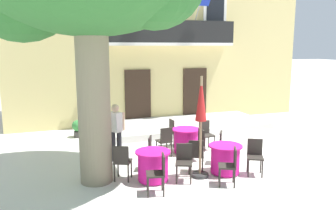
# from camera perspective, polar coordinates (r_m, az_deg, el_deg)

# --- Properties ---
(ground_plane) EXTENTS (120.00, 120.00, 0.00)m
(ground_plane) POSITION_cam_1_polar(r_m,az_deg,el_deg) (10.31, 8.11, -8.64)
(ground_plane) COLOR silver
(building_facade) EXTENTS (13.00, 5.09, 7.50)m
(building_facade) POSITION_cam_1_polar(r_m,az_deg,el_deg) (16.35, -2.55, 11.61)
(building_facade) COLOR #DBC67F
(building_facade) RESTS_ON ground
(entrance_step_platform) EXTENTS (7.06, 2.76, 0.25)m
(entrance_step_platform) POSITION_cam_1_polar(r_m,az_deg,el_deg) (13.53, 1.76, -3.50)
(entrance_step_platform) COLOR silver
(entrance_step_platform) RESTS_ON ground
(cafe_table_near_tree) EXTENTS (0.86, 0.86, 0.76)m
(cafe_table_near_tree) POSITION_cam_1_polar(r_m,az_deg,el_deg) (10.48, 3.04, -5.99)
(cafe_table_near_tree) COLOR #DB1984
(cafe_table_near_tree) RESTS_ON ground
(cafe_chair_near_tree_0) EXTENTS (0.43, 0.43, 0.91)m
(cafe_chair_near_tree_0) POSITION_cam_1_polar(r_m,az_deg,el_deg) (10.87, 6.38, -4.72)
(cafe_chair_near_tree_0) COLOR #2D2823
(cafe_chair_near_tree_0) RESTS_ON ground
(cafe_chair_near_tree_1) EXTENTS (0.41, 0.41, 0.91)m
(cafe_chair_near_tree_1) POSITION_cam_1_polar(r_m,az_deg,el_deg) (11.09, 1.13, -4.36)
(cafe_chair_near_tree_1) COLOR #2D2823
(cafe_chair_near_tree_1) RESTS_ON ground
(cafe_chair_near_tree_2) EXTENTS (0.44, 0.44, 0.91)m
(cafe_chair_near_tree_2) POSITION_cam_1_polar(r_m,az_deg,el_deg) (10.05, -0.51, -5.86)
(cafe_chair_near_tree_2) COLOR #2D2823
(cafe_chair_near_tree_2) RESTS_ON ground
(cafe_chair_near_tree_3) EXTENTS (0.41, 0.41, 0.91)m
(cafe_chair_near_tree_3) POSITION_cam_1_polar(r_m,az_deg,el_deg) (9.81, 5.06, -6.31)
(cafe_chair_near_tree_3) COLOR #2D2823
(cafe_chair_near_tree_3) RESTS_ON ground
(cafe_table_middle) EXTENTS (0.86, 0.86, 0.76)m
(cafe_table_middle) POSITION_cam_1_polar(r_m,az_deg,el_deg) (8.95, 9.62, -8.95)
(cafe_table_middle) COLOR #DB1984
(cafe_table_middle) RESTS_ON ground
(cafe_chair_middle_0) EXTENTS (0.53, 0.53, 0.91)m
(cafe_chair_middle_0) POSITION_cam_1_polar(r_m,az_deg,el_deg) (8.81, 4.76, -8.20)
(cafe_chair_middle_0) COLOR #2D2823
(cafe_chair_middle_0) RESTS_ON ground
(cafe_chair_middle_1) EXTENTS (0.53, 0.53, 0.91)m
(cafe_chair_middle_1) POSITION_cam_1_polar(r_m,az_deg,el_deg) (8.20, 10.48, -9.73)
(cafe_chair_middle_1) COLOR #2D2823
(cafe_chair_middle_1) RESTS_ON ground
(cafe_chair_middle_2) EXTENTS (0.54, 0.54, 0.91)m
(cafe_chair_middle_2) POSITION_cam_1_polar(r_m,az_deg,el_deg) (9.02, 14.46, -8.05)
(cafe_chair_middle_2) COLOR #2D2823
(cafe_chair_middle_2) RESTS_ON ground
(cafe_chair_middle_3) EXTENTS (0.55, 0.55, 0.91)m
(cafe_chair_middle_3) POSITION_cam_1_polar(r_m,az_deg,el_deg) (9.62, 9.48, -6.73)
(cafe_chair_middle_3) COLOR #2D2823
(cafe_chair_middle_3) RESTS_ON ground
(cafe_table_front) EXTENTS (0.86, 0.86, 0.76)m
(cafe_table_front) POSITION_cam_1_polar(r_m,az_deg,el_deg) (8.36, -2.55, -10.17)
(cafe_table_front) COLOR #DB1984
(cafe_table_front) RESTS_ON ground
(cafe_chair_front_0) EXTENTS (0.48, 0.48, 0.91)m
(cafe_chair_front_0) POSITION_cam_1_polar(r_m,az_deg,el_deg) (7.62, -1.58, -11.12)
(cafe_chair_front_0) COLOR #2D2823
(cafe_chair_front_0) RESTS_ON ground
(cafe_chair_front_1) EXTENTS (0.52, 0.52, 0.91)m
(cafe_chair_front_1) POSITION_cam_1_polar(r_m,az_deg,el_deg) (8.35, 2.69, -9.21)
(cafe_chair_front_1) COLOR #2D2823
(cafe_chair_front_1) RESTS_ON ground
(cafe_chair_front_2) EXTENTS (0.53, 0.53, 0.91)m
(cafe_chair_front_2) POSITION_cam_1_polar(r_m,az_deg,el_deg) (9.03, -2.40, -7.71)
(cafe_chair_front_2) COLOR #2D2823
(cafe_chair_front_2) RESTS_ON ground
(cafe_chair_front_3) EXTENTS (0.53, 0.53, 0.91)m
(cafe_chair_front_3) POSITION_cam_1_polar(r_m,az_deg,el_deg) (8.39, -7.77, -9.20)
(cafe_chair_front_3) COLOR #2D2823
(cafe_chair_front_3) RESTS_ON ground
(cafe_umbrella) EXTENTS (0.44, 0.44, 2.55)m
(cafe_umbrella) POSITION_cam_1_polar(r_m,az_deg,el_deg) (8.33, 5.58, -1.19)
(cafe_umbrella) COLOR #997A56
(cafe_umbrella) RESTS_ON ground
(ground_planter_left) EXTENTS (0.43, 0.43, 0.63)m
(ground_planter_left) POSITION_cam_1_polar(r_m,az_deg,el_deg) (12.66, -14.92, -3.72)
(ground_planter_left) COLOR #47423D
(ground_planter_left) RESTS_ON ground
(pedestrian_near_entrance) EXTENTS (0.53, 0.40, 1.66)m
(pedestrian_near_entrance) POSITION_cam_1_polar(r_m,az_deg,el_deg) (9.72, -8.80, -4.05)
(pedestrian_near_entrance) COLOR #232328
(pedestrian_near_entrance) RESTS_ON ground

